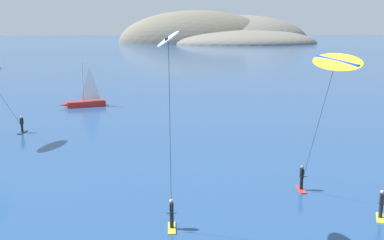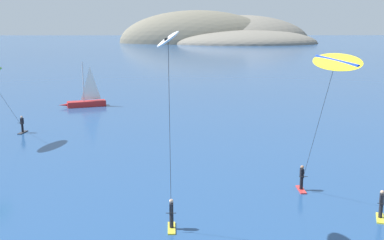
% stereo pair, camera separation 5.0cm
% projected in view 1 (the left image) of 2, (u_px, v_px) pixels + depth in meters
% --- Properties ---
extents(headland_island, '(88.36, 59.58, 28.89)m').
position_uv_depth(headland_island, '(225.00, 42.00, 220.48)').
color(headland_island, '#6B6656').
rests_on(headland_island, ground).
extents(sailboat_near, '(5.90, 2.88, 5.70)m').
position_uv_depth(sailboat_near, '(84.00, 102.00, 61.45)').
color(sailboat_near, '#B22323').
rests_on(sailboat_near, ground).
extents(kitesurfer_white, '(1.10, 5.01, 10.64)m').
position_uv_depth(kitesurfer_white, '(169.00, 61.00, 22.24)').
color(kitesurfer_white, yellow).
rests_on(kitesurfer_white, ground).
extents(kitesurfer_yellow, '(1.78, 8.69, 9.35)m').
position_uv_depth(kitesurfer_yellow, '(333.00, 71.00, 25.69)').
color(kitesurfer_yellow, red).
rests_on(kitesurfer_yellow, ground).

